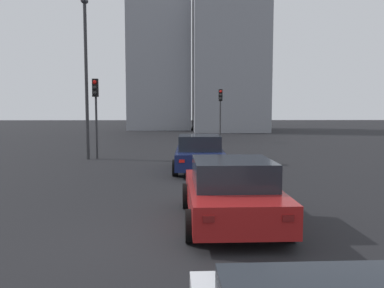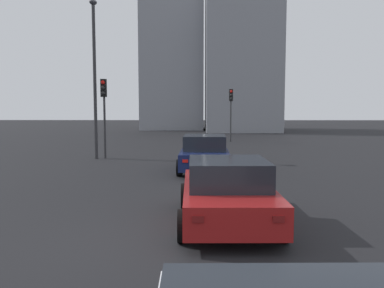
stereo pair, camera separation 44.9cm
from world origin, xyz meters
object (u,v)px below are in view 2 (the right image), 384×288
object	(u,v)px
car_navy_left_lead	(205,153)
traffic_light_near_left	(231,104)
street_lamp_kerbside	(95,67)
traffic_light_near_right	(104,102)
car_red_left_second	(227,192)

from	to	relation	value
car_navy_left_lead	traffic_light_near_left	distance (m)	14.52
car_navy_left_lead	street_lamp_kerbside	xyz separation A→B (m)	(3.84, 5.47, 3.89)
traffic_light_near_right	street_lamp_kerbside	bearing A→B (deg)	-65.62
car_navy_left_lead	car_red_left_second	distance (m)	7.42
car_navy_left_lead	traffic_light_near_right	bearing A→B (deg)	52.96
car_red_left_second	street_lamp_kerbside	bearing A→B (deg)	26.36
car_navy_left_lead	street_lamp_kerbside	world-z (taller)	street_lamp_kerbside
car_navy_left_lead	traffic_light_near_right	xyz separation A→B (m)	(3.99, 5.07, 2.19)
car_navy_left_lead	traffic_light_near_left	size ratio (longest dim) A/B	1.10
car_navy_left_lead	traffic_light_near_right	world-z (taller)	traffic_light_near_right
car_red_left_second	traffic_light_near_left	xyz separation A→B (m)	(21.59, -1.81, 2.19)
car_red_left_second	traffic_light_near_right	distance (m)	12.83
traffic_light_near_left	street_lamp_kerbside	bearing A→B (deg)	-40.37
street_lamp_kerbside	car_navy_left_lead	bearing A→B (deg)	-125.05
car_navy_left_lead	car_red_left_second	xyz separation A→B (m)	(-7.41, -0.40, -0.01)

